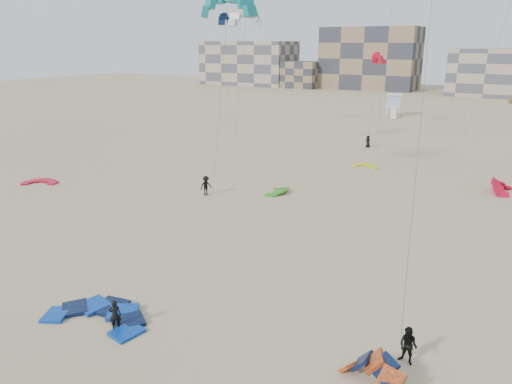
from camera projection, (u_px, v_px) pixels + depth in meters
The scene contains 18 objects.
ground at pixel (144, 306), 26.58m from camera, with size 320.00×320.00×0.00m, color tan.
kite_ground_blue at pixel (98, 319), 25.28m from camera, with size 5.03×5.25×0.55m, color #0C41BE, non-canonical shape.
kite_ground_red at pixel (40, 183), 49.85m from camera, with size 3.14×3.33×0.42m, color red, non-canonical shape.
kite_ground_green at pixel (277, 193), 46.74m from camera, with size 2.86×2.95×0.86m, color #299E1A, non-canonical shape.
kite_ground_red_far at pixel (501, 193), 46.71m from camera, with size 3.51×3.00×2.08m, color red, non-canonical shape.
kite_ground_yellow at pixel (365, 167), 56.49m from camera, with size 2.69×2.83×0.38m, color #DAE710, non-canonical shape.
kitesurfer_main at pixel (115, 315), 24.18m from camera, with size 0.58×0.38×1.60m, color black.
kitesurfer_b at pixel (408, 346), 21.59m from camera, with size 0.84×0.66×1.73m, color black.
kitesurfer_c at pixel (206, 186), 45.71m from camera, with size 1.17×0.67×1.81m, color black.
kitesurfer_e at pixel (368, 142), 66.72m from camera, with size 0.78×0.51×1.59m, color black.
kite_fly_teal_a at pixel (228, 6), 40.25m from camera, with size 5.85×5.39×16.99m.
kite_fly_grey at pixel (246, 19), 56.54m from camera, with size 5.50×7.18×16.48m.
kite_fly_navy at pixel (226, 21), 73.08m from camera, with size 6.19×7.95×16.74m.
kite_fly_red at pixel (378, 59), 77.29m from camera, with size 5.20×8.48×11.32m.
lifeguard_tower_far at pixel (393, 105), 94.81m from camera, with size 3.73×6.18×4.21m.
condo_west_a at pixel (249, 63), 165.98m from camera, with size 30.00×15.00×14.00m, color tan.
condo_west_b at pixel (370, 58), 149.75m from camera, with size 28.00×14.00×18.00m, color #886E52.
condo_fill_left at pixel (301, 75), 155.68m from camera, with size 12.00×10.00×8.00m, color #886E52.
Camera 1 is at (16.93, -17.65, 13.45)m, focal length 35.00 mm.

